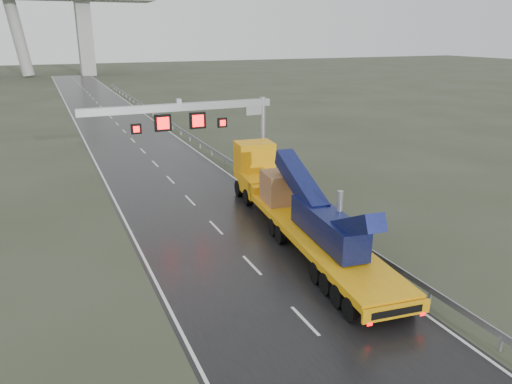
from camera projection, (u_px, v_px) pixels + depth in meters
name	position (u px, v px, depth m)	size (l,w,h in m)	color
ground	(285.00, 300.00, 23.76)	(400.00, 400.00, 0.00)	#323626
road	(133.00, 140.00, 58.70)	(11.00, 200.00, 0.02)	black
guardrail	(209.00, 147.00, 52.06)	(0.20, 140.00, 1.40)	gray
sign_gantry	(206.00, 121.00, 38.56)	(14.90, 1.20, 7.42)	#A5A5A1
heavy_haul_truck	(290.00, 199.00, 31.98)	(5.19, 21.45, 4.99)	#ECB40D
exit_sign_pair	(294.00, 180.00, 36.98)	(1.35, 0.55, 2.42)	#9C9FA5
striped_barrier	(264.00, 175.00, 42.45)	(0.69, 0.37, 1.17)	red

